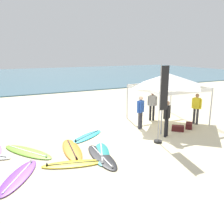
# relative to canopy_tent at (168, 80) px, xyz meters

# --- Properties ---
(ground_plane) EXTENTS (80.00, 80.00, 0.00)m
(ground_plane) POSITION_rel_canopy_tent_xyz_m (-3.18, -1.23, -2.39)
(ground_plane) COLOR beige
(sea) EXTENTS (80.00, 36.00, 0.10)m
(sea) POSITION_rel_canopy_tent_xyz_m (-3.18, 30.52, -2.34)
(sea) COLOR teal
(sea) RESTS_ON ground
(canopy_tent) EXTENTS (3.40, 3.40, 2.75)m
(canopy_tent) POSITION_rel_canopy_tent_xyz_m (0.00, 0.00, 0.00)
(canopy_tent) COLOR #B7B7BC
(canopy_tent) RESTS_ON ground
(surfboard_lime) EXTENTS (1.93, 2.52, 0.19)m
(surfboard_lime) POSITION_rel_canopy_tent_xyz_m (-7.79, -1.09, -2.35)
(surfboard_lime) COLOR #7AD12D
(surfboard_lime) RESTS_ON ground
(surfboard_yellow) EXTENTS (2.27, 1.13, 0.19)m
(surfboard_yellow) POSITION_rel_canopy_tent_xyz_m (-6.52, -2.95, -2.35)
(surfboard_yellow) COLOR yellow
(surfboard_yellow) RESTS_ON ground
(surfboard_purple) EXTENTS (1.83, 2.41, 0.19)m
(surfboard_purple) POSITION_rel_canopy_tent_xyz_m (-8.35, -3.04, -2.35)
(surfboard_purple) COLOR purple
(surfboard_purple) RESTS_ON ground
(surfboard_cyan) EXTENTS (2.11, 1.66, 0.19)m
(surfboard_cyan) POSITION_rel_canopy_tent_xyz_m (-5.01, -0.44, -2.35)
(surfboard_cyan) COLOR #23B2CC
(surfboard_cyan) RESTS_ON ground
(surfboard_teal) EXTENTS (1.43, 2.33, 0.19)m
(surfboard_teal) POSITION_rel_canopy_tent_xyz_m (-5.22, -2.56, -2.35)
(surfboard_teal) COLOR #19847F
(surfboard_teal) RESTS_ON ground
(surfboard_black) EXTENTS (0.83, 2.53, 0.19)m
(surfboard_black) POSITION_rel_canopy_tent_xyz_m (-5.35, -2.85, -2.35)
(surfboard_black) COLOR black
(surfboard_black) RESTS_ON ground
(surfboard_orange) EXTENTS (1.03, 2.59, 0.19)m
(surfboard_orange) POSITION_rel_canopy_tent_xyz_m (-6.15, -1.69, -2.35)
(surfboard_orange) COLOR orange
(surfboard_orange) RESTS_ON ground
(person_grey) EXTENTS (0.46, 0.39, 1.71)m
(person_grey) POSITION_rel_canopy_tent_xyz_m (-0.58, 0.60, -1.40)
(person_grey) COLOR black
(person_grey) RESTS_ON ground
(person_yellow) EXTENTS (0.34, 0.51, 1.71)m
(person_yellow) POSITION_rel_canopy_tent_xyz_m (1.12, -1.11, -1.40)
(person_yellow) COLOR #2D2D33
(person_yellow) RESTS_ON ground
(person_blue) EXTENTS (0.51, 0.35, 1.71)m
(person_blue) POSITION_rel_canopy_tent_xyz_m (-2.05, -0.43, -1.40)
(person_blue) COLOR #383842
(person_blue) RESTS_ON ground
(person_black) EXTENTS (0.48, 0.38, 1.71)m
(person_black) POSITION_rel_canopy_tent_xyz_m (-1.63, -2.01, -1.40)
(person_black) COLOR black
(person_black) RESTS_ON ground
(banner_flag) EXTENTS (0.60, 0.36, 3.40)m
(banner_flag) POSITION_rel_canopy_tent_xyz_m (-2.34, -2.49, -0.82)
(banner_flag) COLOR #99999E
(banner_flag) RESTS_ON ground
(gear_bag_near_tent) EXTENTS (0.65, 0.65, 0.28)m
(gear_bag_near_tent) POSITION_rel_canopy_tent_xyz_m (0.27, -1.53, -2.25)
(gear_bag_near_tent) COLOR #4C1919
(gear_bag_near_tent) RESTS_ON ground
(gear_bag_by_pole) EXTENTS (0.66, 0.64, 0.28)m
(gear_bag_by_pole) POSITION_rel_canopy_tent_xyz_m (-0.58, -1.64, -2.25)
(gear_bag_by_pole) COLOR #4C1919
(gear_bag_by_pole) RESTS_ON ground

